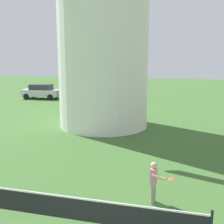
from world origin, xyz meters
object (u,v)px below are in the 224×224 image
(player_far, at_px, (154,180))
(parked_car_silver, at_px, (41,91))
(tennis_net, at_px, (91,211))
(parked_car_black, at_px, (85,92))

(player_far, xyz_separation_m, parked_car_silver, (-14.20, 19.39, 0.09))
(tennis_net, distance_m, parked_car_silver, 25.01)
(player_far, relative_size, parked_car_silver, 0.31)
(tennis_net, distance_m, player_far, 2.38)
(player_far, bearing_deg, tennis_net, -122.29)
(tennis_net, bearing_deg, parked_car_silver, 121.14)
(player_far, xyz_separation_m, parked_car_black, (-9.46, 20.03, 0.09))
(parked_car_silver, xyz_separation_m, parked_car_black, (4.74, 0.64, 0.00))
(parked_car_silver, relative_size, parked_car_black, 0.96)
(tennis_net, height_order, parked_car_black, parked_car_black)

